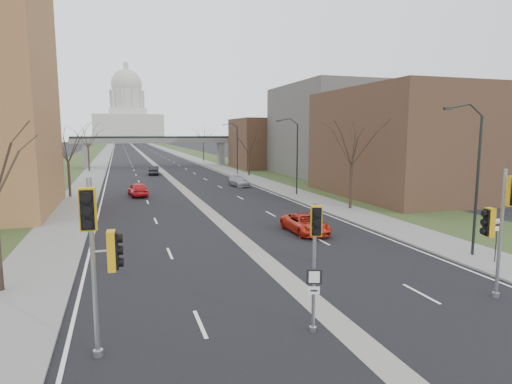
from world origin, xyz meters
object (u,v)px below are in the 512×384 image
signal_pole_right (501,215)px  car_right_near (305,224)px  signal_pole_left (99,243)px  car_left_far (154,170)px  car_left_near (138,189)px  speed_limit_sign (497,232)px  car_right_mid (239,181)px  signal_pole_median (315,245)px

signal_pole_right → car_right_near: (-2.67, 13.94, -3.04)m
signal_pole_left → car_left_far: bearing=87.4°
car_left_near → car_right_near: bearing=109.7°
signal_pole_right → car_left_near: signal_pole_right is taller
signal_pole_left → speed_limit_sign: bearing=14.6°
car_right_near → signal_pole_left: bearing=-134.9°
car_right_near → car_right_mid: 27.74m
signal_pole_median → speed_limit_sign: signal_pole_median is taller
speed_limit_sign → car_left_far: (-13.89, 57.47, -1.02)m
signal_pole_right → car_left_far: 62.27m
signal_pole_right → speed_limit_sign: signal_pole_right is taller
signal_pole_median → car_right_mid: (8.94, 42.14, -2.65)m
signal_pole_right → car_right_near: bearing=113.3°
signal_pole_median → signal_pole_right: 8.94m
signal_pole_median → car_left_far: 62.11m
signal_pole_right → speed_limit_sign: bearing=55.6°
signal_pole_left → speed_limit_sign: 20.75m
signal_pole_right → car_left_far: signal_pole_right is taller
signal_pole_median → car_right_near: size_ratio=0.98×
speed_limit_sign → car_right_near: size_ratio=0.50×
signal_pole_median → car_right_mid: size_ratio=1.04×
car_left_far → car_right_near: 48.02m
signal_pole_left → car_right_near: 19.59m
signal_pole_left → car_right_near: size_ratio=1.20×
signal_pole_left → car_left_far: size_ratio=1.26×
signal_pole_median → signal_pole_right: signal_pole_right is taller
signal_pole_left → signal_pole_median: size_ratio=1.23×
signal_pole_left → signal_pole_right: bearing=3.5°
signal_pole_median → car_right_near: bearing=86.8°
car_left_far → car_right_near: bearing=104.5°
signal_pole_median → car_right_near: (6.25, 14.54, -2.64)m
signal_pole_left → signal_pole_median: signal_pole_left is taller
signal_pole_right → signal_pole_median: bearing=-163.7°
speed_limit_sign → car_right_mid: bearing=96.3°
signal_pole_median → speed_limit_sign: 14.02m
signal_pole_right → speed_limit_sign: size_ratio=2.35×
signal_pole_right → car_right_mid: signal_pole_right is taller
car_left_far → car_left_near: bearing=87.7°
car_left_near → car_right_near: car_left_near is taller
signal_pole_right → car_left_far: size_ratio=1.22×
car_left_far → signal_pole_left: bearing=90.2°
speed_limit_sign → car_right_mid: 37.82m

